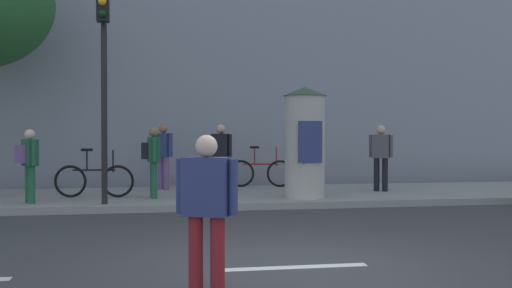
{
  "coord_description": "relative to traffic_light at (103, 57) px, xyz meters",
  "views": [
    {
      "loc": [
        -1.53,
        -6.43,
        1.55
      ],
      "look_at": [
        -0.09,
        2.0,
        1.41
      ],
      "focal_mm": 39.93,
      "sensor_mm": 36.0,
      "label": 1
    }
  ],
  "objects": [
    {
      "name": "ground_plane",
      "position": [
        2.61,
        -5.24,
        -3.09
      ],
      "size": [
        80.0,
        80.0,
        0.0
      ],
      "primitive_type": "plane",
      "color": "#38383A"
    },
    {
      "name": "sidewalk_curb",
      "position": [
        2.61,
        1.76,
        -3.01
      ],
      "size": [
        36.0,
        4.0,
        0.15
      ],
      "primitive_type": "cube",
      "color": "gray",
      "rests_on": "ground_plane"
    },
    {
      "name": "lane_markings",
      "position": [
        2.61,
        -5.24,
        -3.09
      ],
      "size": [
        25.8,
        0.16,
        0.01
      ],
      "color": "silver",
      "rests_on": "ground_plane"
    },
    {
      "name": "building_backdrop",
      "position": [
        2.61,
        6.76,
        2.79
      ],
      "size": [
        36.0,
        5.0,
        11.76
      ],
      "primitive_type": "cube",
      "color": "gray",
      "rests_on": "ground_plane"
    },
    {
      "name": "traffic_light",
      "position": [
        0.0,
        0.0,
        0.0
      ],
      "size": [
        0.24,
        0.45,
        4.38
      ],
      "color": "black",
      "rests_on": "sidewalk_curb"
    },
    {
      "name": "poster_column",
      "position": [
        4.28,
        0.57,
        -1.69
      ],
      "size": [
        0.97,
        0.97,
        2.46
      ],
      "color": "#B2ADA3",
      "rests_on": "sidewalk_curb"
    },
    {
      "name": "pedestrian_with_bag",
      "position": [
        1.53,
        -6.27,
        -2.17
      ],
      "size": [
        0.57,
        0.5,
        1.55
      ],
      "color": "maroon",
      "rests_on": "ground_plane"
    },
    {
      "name": "pedestrian_tallest",
      "position": [
        0.94,
        1.0,
        -2.01
      ],
      "size": [
        0.41,
        0.6,
        1.57
      ],
      "color": "#1E5938",
      "rests_on": "sidewalk_curb"
    },
    {
      "name": "pedestrian_in_light_jacket",
      "position": [
        -1.53,
        0.46,
        -2.05
      ],
      "size": [
        0.5,
        0.51,
        1.51
      ],
      "color": "#1E5938",
      "rests_on": "sidewalk_curb"
    },
    {
      "name": "pedestrian_in_red_top",
      "position": [
        6.48,
        1.61,
        -1.99
      ],
      "size": [
        0.52,
        0.42,
        1.63
      ],
      "color": "black",
      "rests_on": "sidewalk_curb"
    },
    {
      "name": "pedestrian_in_dark_shirt",
      "position": [
        2.57,
        2.07,
        -1.99
      ],
      "size": [
        0.51,
        0.39,
        1.65
      ],
      "color": "navy",
      "rests_on": "sidewalk_curb"
    },
    {
      "name": "pedestrian_with_backpack",
      "position": [
        1.2,
        2.97,
        -1.96
      ],
      "size": [
        0.46,
        0.51,
        1.67
      ],
      "color": "#724C84",
      "rests_on": "sidewalk_curb"
    },
    {
      "name": "bicycle_leaning",
      "position": [
        -0.34,
        1.38,
        -2.55
      ],
      "size": [
        1.76,
        0.31,
        1.09
      ],
      "color": "black",
      "rests_on": "sidewalk_curb"
    },
    {
      "name": "bicycle_upright",
      "position": [
        3.75,
        3.23,
        -2.55
      ],
      "size": [
        1.75,
        0.42,
        1.09
      ],
      "color": "black",
      "rests_on": "sidewalk_curb"
    }
  ]
}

